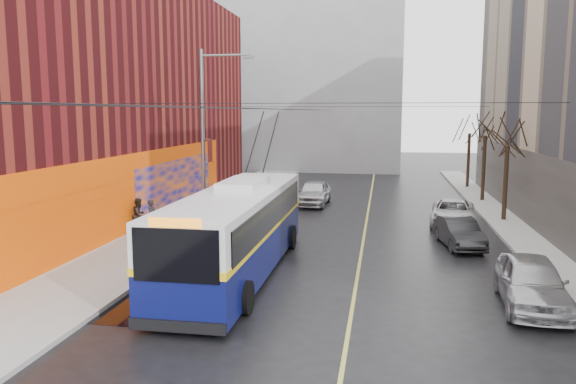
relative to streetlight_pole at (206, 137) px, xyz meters
The scene contains 20 objects.
ground 12.70m from the streetlight_pole, 58.46° to the right, with size 140.00×140.00×0.00m, color black.
sidewalk_left 5.50m from the streetlight_pole, 132.95° to the left, with size 4.00×60.00×0.15m, color gray.
sidewalk_right 16.00m from the streetlight_pole, ahead, with size 2.00×60.00×0.15m, color gray.
lane_line 9.89m from the streetlight_pole, 27.64° to the left, with size 0.12×50.00×0.01m, color #BFB74C.
building_left 10.84m from the streetlight_pole, 157.92° to the left, with size 12.11×36.00×14.00m.
building_far 35.24m from the streetlight_pole, 89.77° to the left, with size 20.50×12.10×18.00m.
streetlight_pole is the anchor object (origin of this frame).
catenary_wires 6.14m from the streetlight_pole, 52.95° to the left, with size 18.00×60.00×0.22m.
tree_near 16.28m from the streetlight_pole, 21.62° to the left, with size 3.20×3.20×6.40m.
tree_mid 19.96m from the streetlight_pole, 40.65° to the left, with size 3.20×3.20×6.68m.
tree_far 25.09m from the streetlight_pole, 52.88° to the left, with size 3.20×3.20×6.57m.
puddle 11.25m from the streetlight_pole, 86.85° to the right, with size 2.26×3.52×0.01m, color black.
pigeons_flying 4.97m from the streetlight_pole, ahead, with size 1.76×2.08×1.42m.
trolleybus 7.59m from the streetlight_pole, 62.93° to the right, with size 3.04×12.91×6.10m.
parked_car_a 16.00m from the streetlight_pole, 31.91° to the right, with size 1.89×4.70×1.60m, color #ADAEB2.
parked_car_b 12.66m from the streetlight_pole, ahead, with size 1.40×4.01×1.32m, color black.
parked_car_c 13.71m from the streetlight_pole, 20.46° to the left, with size 2.26×4.89×1.36m, color silver.
following_car 11.52m from the streetlight_pole, 68.05° to the left, with size 1.89×4.70×1.60m, color #B6B7BB.
pedestrian_a 4.68m from the streetlight_pole, 160.37° to the right, with size 0.62×0.41×1.70m, color black.
pedestrian_b 5.13m from the streetlight_pole, behind, with size 0.83×0.64×1.70m, color black.
Camera 1 is at (2.35, -16.14, 6.07)m, focal length 35.00 mm.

